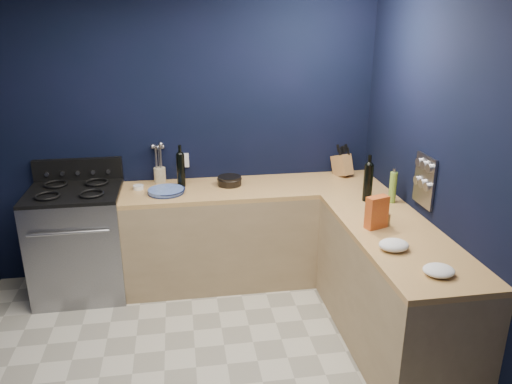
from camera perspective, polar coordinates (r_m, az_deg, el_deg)
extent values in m
cube|color=black|center=(4.55, -8.43, 6.38)|extent=(3.50, 0.02, 2.60)
cube|color=black|center=(3.38, 23.61, 0.27)|extent=(0.02, 3.50, 2.60)
cube|color=#9F8560|center=(4.57, -0.24, -4.91)|extent=(2.30, 0.63, 0.86)
cube|color=olive|center=(4.40, -0.25, 0.44)|extent=(2.30, 0.63, 0.04)
cube|color=#9F8560|center=(3.81, 15.31, -11.01)|extent=(0.63, 1.67, 0.86)
cube|color=olive|center=(3.60, 15.95, -4.82)|extent=(0.63, 1.67, 0.04)
cube|color=gray|center=(4.58, -19.57, -5.61)|extent=(0.76, 0.66, 0.92)
cube|color=black|center=(4.31, -20.24, -7.49)|extent=(0.59, 0.02, 0.42)
cube|color=black|center=(4.41, -20.26, 0.00)|extent=(0.76, 0.66, 0.03)
cube|color=black|center=(4.66, -19.76, 2.43)|extent=(0.76, 0.06, 0.20)
cube|color=gray|center=(3.85, 18.81, 1.24)|extent=(0.02, 0.28, 0.38)
cube|color=white|center=(4.58, -8.29, 3.63)|extent=(0.09, 0.02, 0.13)
cylinder|color=#43659E|center=(4.28, -10.31, 0.10)|extent=(0.31, 0.31, 0.04)
cylinder|color=white|center=(4.43, -13.37, 0.54)|extent=(0.10, 0.10, 0.04)
cylinder|color=beige|center=(4.57, -11.00, 1.95)|extent=(0.12, 0.12, 0.13)
cylinder|color=black|center=(4.39, -8.63, 2.47)|extent=(0.09, 0.09, 0.30)
cylinder|color=black|center=(4.41, -3.06, 1.29)|extent=(0.23, 0.23, 0.08)
cube|color=olive|center=(4.74, 9.86, 3.05)|extent=(0.18, 0.25, 0.24)
cylinder|color=black|center=(4.10, 12.75, 1.03)|extent=(0.10, 0.10, 0.30)
cylinder|color=#7BA739|center=(4.12, 15.45, 0.51)|extent=(0.06, 0.06, 0.25)
cylinder|color=olive|center=(3.80, 14.21, -2.21)|extent=(0.06, 0.06, 0.10)
cylinder|color=olive|center=(3.67, 14.81, -3.10)|extent=(0.06, 0.06, 0.09)
cube|color=#A8192B|center=(3.60, 13.71, -2.28)|extent=(0.17, 0.12, 0.23)
ellipsoid|color=white|center=(3.32, 15.56, -5.89)|extent=(0.22, 0.20, 0.07)
ellipsoid|color=white|center=(3.10, 20.28, -8.45)|extent=(0.19, 0.17, 0.06)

